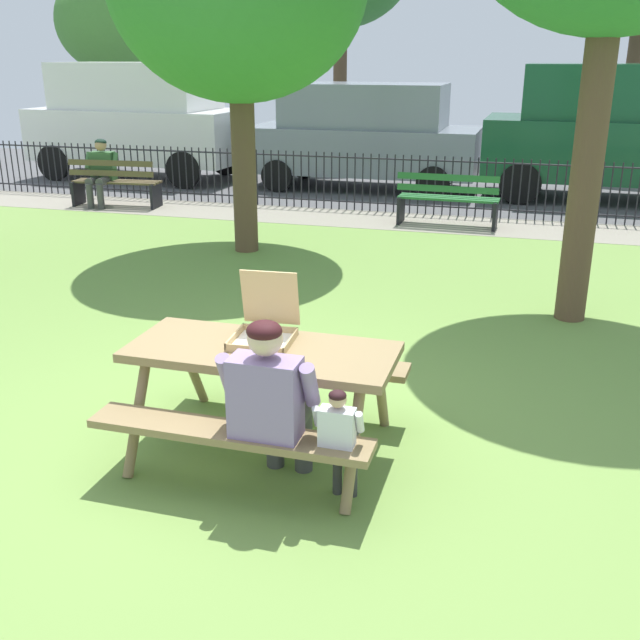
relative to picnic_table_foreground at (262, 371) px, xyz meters
The scene contains 15 objects.
ground 2.43m from the picnic_table_foreground, 96.92° to the left, with size 28.00×12.16×0.02m, color olive.
cobblestone_walkway 7.75m from the picnic_table_foreground, 92.11° to the left, with size 28.00×1.40×0.01m, color gray.
street_asphalt 11.54m from the picnic_table_foreground, 91.41° to the left, with size 28.00×6.21×0.01m, color #515154.
picnic_table_foreground is the anchor object (origin of this frame).
pizza_box_open 0.33m from the picnic_table_foreground, 100.17° to the left, with size 0.44×0.49×0.46m.
adult_at_table 0.56m from the picnic_table_foreground, 64.28° to the right, with size 0.61×0.59×1.19m.
child_at_table 0.87m from the picnic_table_foreground, 38.29° to the right, with size 0.30×0.29×0.81m.
iron_fence_streetside 8.42m from the picnic_table_foreground, 91.93° to the left, with size 18.04×0.03×1.00m.
park_bench_left 9.42m from the picnic_table_foreground, 126.41° to the left, with size 1.63×0.59×0.85m.
park_bench_center 7.59m from the picnic_table_foreground, 87.08° to the left, with size 1.61×0.51×0.85m.
person_on_park_bench 9.60m from the picnic_table_foreground, 127.68° to the left, with size 0.63×0.62×1.19m.
parked_car_far_left 12.69m from the picnic_table_foreground, 122.32° to the left, with size 4.81×2.30×2.46m.
parked_car_left 10.85m from the picnic_table_foreground, 98.99° to the left, with size 4.62×1.98×2.08m.
parked_car_center 11.16m from the picnic_table_foreground, 73.94° to the left, with size 4.74×2.16×2.46m.
far_tree_left 18.42m from the picnic_table_foreground, 122.82° to the left, with size 3.13×3.13×4.88m.
Camera 1 is at (1.91, -4.57, 2.62)m, focal length 41.53 mm.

